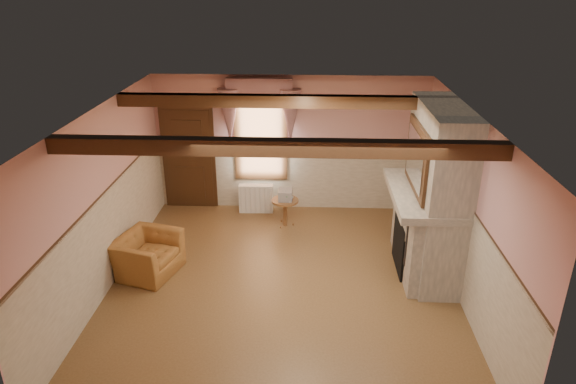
{
  "coord_description": "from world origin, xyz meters",
  "views": [
    {
      "loc": [
        0.42,
        -7.0,
        4.61
      ],
      "look_at": [
        0.06,
        0.8,
        1.27
      ],
      "focal_mm": 32.0,
      "sensor_mm": 36.0,
      "label": 1
    }
  ],
  "objects_px": {
    "armchair": "(147,255)",
    "mantel_clock": "(417,170)",
    "bowl": "(422,183)",
    "radiator": "(256,198)",
    "side_table": "(285,212)",
    "oil_lamp": "(419,171)"
  },
  "relations": [
    {
      "from": "radiator",
      "to": "mantel_clock",
      "type": "bearing_deg",
      "value": -26.67
    },
    {
      "from": "bowl",
      "to": "oil_lamp",
      "type": "height_order",
      "value": "oil_lamp"
    },
    {
      "from": "armchair",
      "to": "mantel_clock",
      "type": "relative_size",
      "value": 4.23
    },
    {
      "from": "radiator",
      "to": "side_table",
      "type": "bearing_deg",
      "value": -44.3
    },
    {
      "from": "armchair",
      "to": "oil_lamp",
      "type": "distance_m",
      "value": 4.74
    },
    {
      "from": "armchair",
      "to": "side_table",
      "type": "relative_size",
      "value": 1.85
    },
    {
      "from": "armchair",
      "to": "radiator",
      "type": "bearing_deg",
      "value": -15.83
    },
    {
      "from": "bowl",
      "to": "mantel_clock",
      "type": "xyz_separation_m",
      "value": [
        0.0,
        0.47,
        0.06
      ]
    },
    {
      "from": "bowl",
      "to": "oil_lamp",
      "type": "bearing_deg",
      "value": 90.0
    },
    {
      "from": "bowl",
      "to": "oil_lamp",
      "type": "xyz_separation_m",
      "value": [
        0.0,
        0.33,
        0.1
      ]
    },
    {
      "from": "radiator",
      "to": "bowl",
      "type": "bearing_deg",
      "value": -33.68
    },
    {
      "from": "side_table",
      "to": "radiator",
      "type": "distance_m",
      "value": 0.88
    },
    {
      "from": "mantel_clock",
      "to": "armchair",
      "type": "bearing_deg",
      "value": -167.04
    },
    {
      "from": "bowl",
      "to": "side_table",
      "type": "bearing_deg",
      "value": 150.86
    },
    {
      "from": "mantel_clock",
      "to": "oil_lamp",
      "type": "distance_m",
      "value": 0.15
    },
    {
      "from": "side_table",
      "to": "oil_lamp",
      "type": "bearing_deg",
      "value": -22.59
    },
    {
      "from": "armchair",
      "to": "bowl",
      "type": "height_order",
      "value": "bowl"
    },
    {
      "from": "armchair",
      "to": "mantel_clock",
      "type": "xyz_separation_m",
      "value": [
        4.49,
        1.03,
        1.19
      ]
    },
    {
      "from": "side_table",
      "to": "bowl",
      "type": "bearing_deg",
      "value": -29.14
    },
    {
      "from": "side_table",
      "to": "bowl",
      "type": "xyz_separation_m",
      "value": [
        2.31,
        -1.29,
        1.18
      ]
    },
    {
      "from": "oil_lamp",
      "to": "mantel_clock",
      "type": "bearing_deg",
      "value": 90.0
    },
    {
      "from": "radiator",
      "to": "oil_lamp",
      "type": "bearing_deg",
      "value": -28.95
    }
  ]
}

